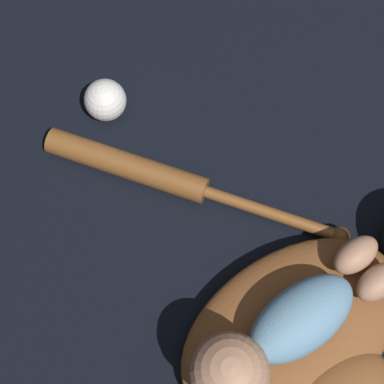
{
  "coord_description": "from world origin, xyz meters",
  "views": [
    {
      "loc": [
        0.25,
        0.02,
        1.01
      ],
      "look_at": [
        0.05,
        -0.31,
        0.06
      ],
      "focal_mm": 60.0,
      "sensor_mm": 36.0,
      "label": 1
    }
  ],
  "objects_px": {
    "baseball": "(105,100)",
    "baseball_glove": "(301,338)",
    "baby_figure": "(278,336)",
    "baseball_bat": "(156,175)"
  },
  "relations": [
    {
      "from": "baby_figure",
      "to": "baseball",
      "type": "bearing_deg",
      "value": -88.6
    },
    {
      "from": "baseball",
      "to": "baby_figure",
      "type": "bearing_deg",
      "value": 91.4
    },
    {
      "from": "baseball_glove",
      "to": "baseball",
      "type": "relative_size",
      "value": 5.2
    },
    {
      "from": "baby_figure",
      "to": "baseball_bat",
      "type": "bearing_deg",
      "value": -89.01
    },
    {
      "from": "baseball_glove",
      "to": "baseball_bat",
      "type": "distance_m",
      "value": 0.35
    },
    {
      "from": "baby_figure",
      "to": "baseball_bat",
      "type": "relative_size",
      "value": 0.82
    },
    {
      "from": "baseball_glove",
      "to": "baseball_bat",
      "type": "bearing_deg",
      "value": -81.87
    },
    {
      "from": "baseball",
      "to": "baseball_glove",
      "type": "bearing_deg",
      "value": 96.27
    },
    {
      "from": "baseball_glove",
      "to": "baseball",
      "type": "bearing_deg",
      "value": -83.73
    },
    {
      "from": "baseball_glove",
      "to": "baby_figure",
      "type": "relative_size",
      "value": 1.09
    }
  ]
}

